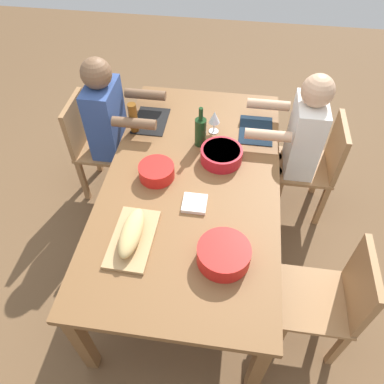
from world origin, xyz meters
TOP-DOWN VIEW (x-y plane):
  - ground_plane at (0.00, 0.00)m, footprint 8.00×8.00m
  - dining_table at (0.00, 0.00)m, footprint 1.96×1.07m
  - chair_far_right at (0.54, 0.86)m, footprint 0.40×0.40m
  - chair_near_left at (-0.54, -0.86)m, footprint 0.40×0.40m
  - diner_near_left at (-0.54, -0.67)m, footprint 0.41×0.53m
  - chair_far_left at (-0.54, 0.86)m, footprint 0.40×0.40m
  - diner_far_left at (-0.54, 0.67)m, footprint 0.41×0.53m
  - serving_bowl_greens at (0.54, 0.24)m, footprint 0.27×0.27m
  - serving_bowl_fruit at (-0.20, 0.16)m, footprint 0.27×0.27m
  - serving_bowl_pasta at (-0.00, -0.22)m, footprint 0.22×0.22m
  - cutting_board at (0.48, -0.25)m, footprint 0.41×0.23m
  - bread_loaf at (0.48, -0.25)m, footprint 0.32×0.12m
  - wine_bottle at (-0.34, 0.01)m, footprint 0.08×0.08m
  - beer_bottle at (-0.42, -0.46)m, footprint 0.06×0.06m
  - wine_glass at (-0.49, 0.08)m, footprint 0.08×0.08m
  - placemat_near_left at (-0.54, -0.38)m, footprint 0.32×0.23m
  - placemat_far_left at (-0.54, 0.38)m, footprint 0.32×0.23m
  - napkin_stack at (0.19, 0.04)m, footprint 0.14×0.14m

SIDE VIEW (x-z plane):
  - ground_plane at x=0.00m, z-range 0.00..0.00m
  - chair_far_right at x=0.54m, z-range 0.06..0.91m
  - chair_near_left at x=-0.54m, z-range 0.06..0.91m
  - chair_far_left at x=-0.54m, z-range 0.06..0.91m
  - dining_table at x=0.00m, z-range 0.30..1.04m
  - diner_near_left at x=-0.54m, z-range 0.10..1.30m
  - diner_far_left at x=-0.54m, z-range 0.10..1.30m
  - placemat_near_left at x=-0.54m, z-range 0.74..0.75m
  - placemat_far_left at x=-0.54m, z-range 0.74..0.75m
  - cutting_board at x=0.48m, z-range 0.74..0.76m
  - napkin_stack at x=0.19m, z-range 0.74..0.76m
  - serving_bowl_pasta at x=0.00m, z-range 0.75..0.83m
  - serving_bowl_fruit at x=-0.20m, z-range 0.75..0.84m
  - serving_bowl_greens at x=0.54m, z-range 0.75..0.85m
  - bread_loaf at x=0.48m, z-range 0.76..0.85m
  - wine_bottle at x=-0.34m, z-range 0.70..0.99m
  - beer_bottle at x=-0.42m, z-range 0.74..0.96m
  - wine_glass at x=-0.49m, z-range 0.77..0.94m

